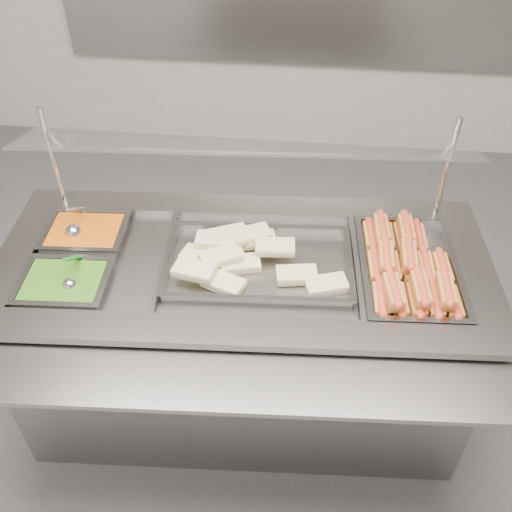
# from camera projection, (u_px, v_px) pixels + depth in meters

# --- Properties ---
(ground) EXTENTS (6.00, 6.00, 0.00)m
(ground) POSITION_uv_depth(u_px,v_px,m) (267.00, 474.00, 2.20)
(ground) COLOR #505053
(ground) RESTS_ON ground
(steam_counter) EXTENTS (1.72, 0.84, 0.80)m
(steam_counter) POSITION_uv_depth(u_px,v_px,m) (244.00, 337.00, 2.19)
(steam_counter) COLOR slate
(steam_counter) RESTS_ON ground
(tray_rail) EXTENTS (1.62, 0.42, 0.05)m
(tray_rail) POSITION_uv_depth(u_px,v_px,m) (232.00, 379.00, 1.61)
(tray_rail) COLOR gray
(tray_rail) RESTS_ON steam_counter
(sneeze_guard) EXTENTS (1.48, 0.35, 0.39)m
(sneeze_guard) POSITION_uv_depth(u_px,v_px,m) (245.00, 146.00, 1.85)
(sneeze_guard) COLOR silver
(sneeze_guard) RESTS_ON steam_counter
(pan_hotdogs) EXTENTS (0.33, 0.51, 0.09)m
(pan_hotdogs) POSITION_uv_depth(u_px,v_px,m) (407.00, 273.00, 1.93)
(pan_hotdogs) COLOR gray
(pan_hotdogs) RESTS_ON steam_counter
(pan_wraps) EXTENTS (0.63, 0.39, 0.06)m
(pan_wraps) POSITION_uv_depth(u_px,v_px,m) (259.00, 266.00, 1.93)
(pan_wraps) COLOR gray
(pan_wraps) RESTS_ON steam_counter
(pan_beans) EXTENTS (0.28, 0.23, 0.09)m
(pan_beans) POSITION_uv_depth(u_px,v_px,m) (87.00, 238.00, 2.06)
(pan_beans) COLOR gray
(pan_beans) RESTS_ON steam_counter
(pan_peas) EXTENTS (0.28, 0.23, 0.09)m
(pan_peas) POSITION_uv_depth(u_px,v_px,m) (66.00, 289.00, 1.87)
(pan_peas) COLOR gray
(pan_peas) RESTS_ON steam_counter
(hotdogs_in_buns) EXTENTS (0.30, 0.47, 0.10)m
(hotdogs_in_buns) POSITION_uv_depth(u_px,v_px,m) (406.00, 267.00, 1.89)
(hotdogs_in_buns) COLOR #986220
(hotdogs_in_buns) RESTS_ON pan_hotdogs
(tortilla_wraps) EXTENTS (0.58, 0.35, 0.06)m
(tortilla_wraps) POSITION_uv_depth(u_px,v_px,m) (241.00, 257.00, 1.93)
(tortilla_wraps) COLOR tan
(tortilla_wraps) RESTS_ON pan_wraps
(ladle) EXTENTS (0.06, 0.17, 0.13)m
(ladle) POSITION_uv_depth(u_px,v_px,m) (74.00, 231.00, 2.02)
(ladle) COLOR #B8B9BD
(ladle) RESTS_ON pan_beans
(serving_spoon) EXTENTS (0.05, 0.16, 0.13)m
(serving_spoon) POSITION_uv_depth(u_px,v_px,m) (70.00, 280.00, 1.83)
(serving_spoon) COLOR #B8B9BD
(serving_spoon) RESTS_ON pan_peas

